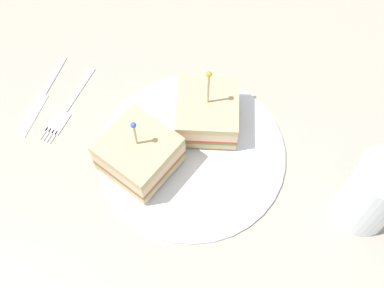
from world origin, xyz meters
TOP-DOWN VIEW (x-y plane):
  - ground_plane at (0.00, 0.00)cm, footprint 95.13×95.13cm
  - plate at (0.00, 0.00)cm, footprint 24.36×24.36cm
  - sandwich_half_front at (-4.55, -5.01)cm, footprint 8.92×8.80cm
  - sandwich_half_back at (-0.86, 4.92)cm, footprint 11.06×11.26cm
  - drink_glass at (21.73, 4.77)cm, footprint 6.74×6.74cm
  - fork at (-18.18, -4.20)cm, footprint 3.13×12.86cm
  - knife at (-22.23, -4.42)cm, footprint 4.29×13.53cm

SIDE VIEW (x-z plane):
  - ground_plane at x=0.00cm, z-range -2.00..0.00cm
  - fork at x=-18.18cm, z-range 0.00..0.35cm
  - knife at x=-22.23cm, z-range 0.00..0.35cm
  - plate at x=0.00cm, z-range 0.00..0.94cm
  - sandwich_half_back at x=-0.86cm, z-range -2.15..8.72cm
  - sandwich_half_front at x=-4.55cm, z-range -1.33..8.67cm
  - drink_glass at x=21.73cm, z-range -0.60..10.75cm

